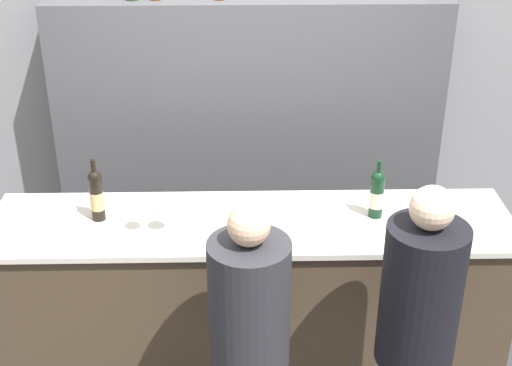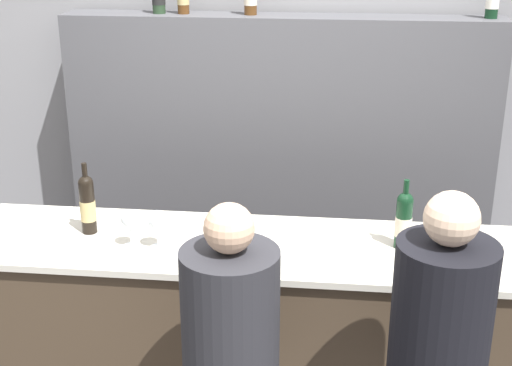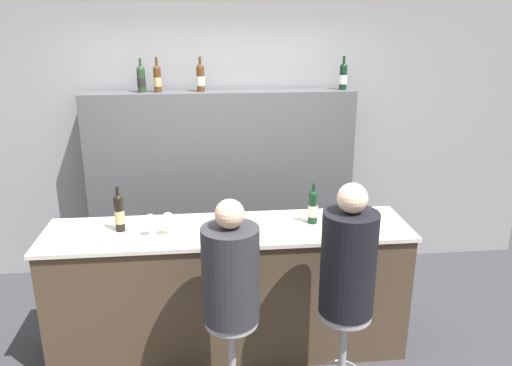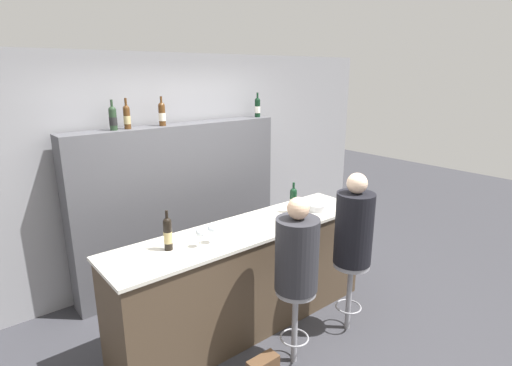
# 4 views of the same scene
# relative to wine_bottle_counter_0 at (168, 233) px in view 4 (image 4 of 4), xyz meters

# --- Properties ---
(ground_plane) EXTENTS (16.00, 16.00, 0.00)m
(ground_plane) POSITION_rel_wine_bottle_counter_0_xyz_m (0.77, -0.34, -1.15)
(ground_plane) COLOR #333338
(wall_back) EXTENTS (6.40, 0.05, 2.60)m
(wall_back) POSITION_rel_wine_bottle_counter_0_xyz_m (0.77, 1.41, 0.15)
(wall_back) COLOR gray
(wall_back) RESTS_ON ground_plane
(bar_counter) EXTENTS (2.66, 0.64, 1.01)m
(bar_counter) POSITION_rel_wine_bottle_counter_0_xyz_m (0.77, -0.04, -0.64)
(bar_counter) COLOR #473828
(bar_counter) RESTS_ON ground_plane
(back_bar_cabinet) EXTENTS (2.49, 0.28, 1.84)m
(back_bar_cabinet) POSITION_rel_wine_bottle_counter_0_xyz_m (0.77, 1.19, -0.23)
(back_bar_cabinet) COLOR #4C4C51
(back_bar_cabinet) RESTS_ON ground_plane
(wine_bottle_counter_0) EXTENTS (0.07, 0.07, 0.33)m
(wine_bottle_counter_0) POSITION_rel_wine_bottle_counter_0_xyz_m (0.00, 0.00, 0.00)
(wine_bottle_counter_0) COLOR black
(wine_bottle_counter_0) RESTS_ON bar_counter
(wine_bottle_counter_1) EXTENTS (0.07, 0.07, 0.31)m
(wine_bottle_counter_1) POSITION_rel_wine_bottle_counter_0_xyz_m (1.40, -0.00, -0.01)
(wine_bottle_counter_1) COLOR black
(wine_bottle_counter_1) RESTS_ON bar_counter
(wine_bottle_backbar_0) EXTENTS (0.08, 0.08, 0.30)m
(wine_bottle_backbar_0) POSITION_rel_wine_bottle_counter_0_xyz_m (0.08, 1.19, 0.81)
(wine_bottle_backbar_0) COLOR #233823
(wine_bottle_backbar_0) RESTS_ON back_bar_cabinet
(wine_bottle_backbar_1) EXTENTS (0.07, 0.07, 0.31)m
(wine_bottle_backbar_1) POSITION_rel_wine_bottle_counter_0_xyz_m (0.22, 1.19, 0.81)
(wine_bottle_backbar_1) COLOR #4C2D14
(wine_bottle_backbar_1) RESTS_ON back_bar_cabinet
(wine_bottle_backbar_2) EXTENTS (0.07, 0.07, 0.31)m
(wine_bottle_backbar_2) POSITION_rel_wine_bottle_counter_0_xyz_m (0.60, 1.19, 0.81)
(wine_bottle_backbar_2) COLOR #4C2D14
(wine_bottle_backbar_2) RESTS_ON back_bar_cabinet
(wine_bottle_backbar_3) EXTENTS (0.07, 0.07, 0.30)m
(wine_bottle_backbar_3) POSITION_rel_wine_bottle_counter_0_xyz_m (1.91, 1.19, 0.81)
(wine_bottle_backbar_3) COLOR black
(wine_bottle_backbar_3) RESTS_ON back_bar_cabinet
(wine_glass_0) EXTENTS (0.08, 0.08, 0.16)m
(wine_glass_0) POSITION_rel_wine_bottle_counter_0_xyz_m (0.23, -0.12, -0.02)
(wine_glass_0) COLOR silver
(wine_glass_0) RESTS_ON bar_counter
(wine_glass_1) EXTENTS (0.08, 0.08, 0.17)m
(wine_glass_1) POSITION_rel_wine_bottle_counter_0_xyz_m (0.35, -0.12, -0.01)
(wine_glass_1) COLOR silver
(wine_glass_1) RESTS_ON bar_counter
(metal_bowl) EXTENTS (0.20, 0.20, 0.07)m
(metal_bowl) POSITION_rel_wine_bottle_counter_0_xyz_m (1.63, -0.12, -0.11)
(metal_bowl) COLOR #B7B7BC
(metal_bowl) RESTS_ON bar_counter
(bar_stool_left) EXTENTS (0.33, 0.33, 0.70)m
(bar_stool_left) POSITION_rel_wine_bottle_counter_0_xyz_m (0.75, -0.71, -0.62)
(bar_stool_left) COLOR gray
(bar_stool_left) RESTS_ON ground_plane
(guest_seated_left) EXTENTS (0.35, 0.35, 0.78)m
(guest_seated_left) POSITION_rel_wine_bottle_counter_0_xyz_m (0.75, -0.71, -0.13)
(guest_seated_left) COLOR #28282D
(guest_seated_left) RESTS_ON bar_stool_left
(bar_stool_right) EXTENTS (0.33, 0.33, 0.70)m
(bar_stool_right) POSITION_rel_wine_bottle_counter_0_xyz_m (1.48, -0.71, -0.62)
(bar_stool_right) COLOR gray
(bar_stool_right) RESTS_ON ground_plane
(guest_seated_right) EXTENTS (0.34, 0.34, 0.85)m
(guest_seated_right) POSITION_rel_wine_bottle_counter_0_xyz_m (1.48, -0.71, -0.09)
(guest_seated_right) COLOR black
(guest_seated_right) RESTS_ON bar_stool_right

